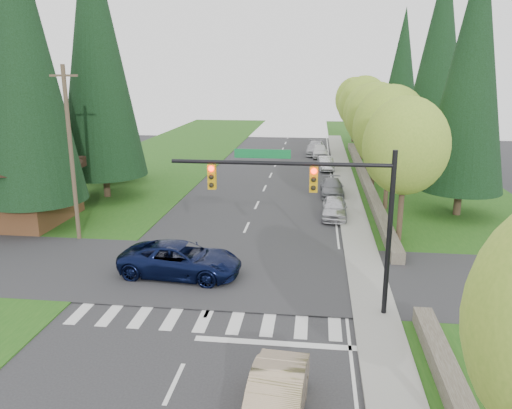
% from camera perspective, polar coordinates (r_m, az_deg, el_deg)
% --- Properties ---
extents(ground, '(120.00, 120.00, 0.00)m').
position_cam_1_polar(ground, '(17.91, -8.39, -17.76)').
color(ground, '#28282B').
rests_on(ground, ground).
extents(grass_east, '(14.00, 110.00, 0.06)m').
position_cam_1_polar(grass_east, '(36.83, 20.41, -1.06)').
color(grass_east, '#1E5015').
rests_on(grass_east, ground).
extents(grass_west, '(14.00, 110.00, 0.06)m').
position_cam_1_polar(grass_west, '(39.74, -19.04, 0.20)').
color(grass_west, '#1E5015').
rests_on(grass_west, ground).
extents(cross_street, '(120.00, 8.00, 0.10)m').
position_cam_1_polar(cross_street, '(24.83, -3.53, -7.87)').
color(cross_street, '#28282B').
rests_on(cross_street, ground).
extents(sidewalk_east, '(1.80, 80.00, 0.13)m').
position_cam_1_polar(sidewalk_east, '(37.80, 10.72, 0.09)').
color(sidewalk_east, gray).
rests_on(sidewalk_east, ground).
extents(curb_east, '(0.20, 80.00, 0.13)m').
position_cam_1_polar(curb_east, '(37.75, 9.44, 0.13)').
color(curb_east, gray).
rests_on(curb_east, ground).
extents(stone_wall_north, '(0.70, 40.00, 0.70)m').
position_cam_1_polar(stone_wall_north, '(45.63, 12.28, 2.95)').
color(stone_wall_north, '#4C4438').
rests_on(stone_wall_north, ground).
extents(traffic_signal, '(8.70, 0.37, 6.80)m').
position_cam_1_polar(traffic_signal, '(19.53, 7.05, 1.09)').
color(traffic_signal, black).
rests_on(traffic_signal, ground).
extents(brown_building, '(8.40, 8.40, 5.40)m').
position_cam_1_polar(brown_building, '(35.81, -25.79, 3.06)').
color(brown_building, '#4C2D19').
rests_on(brown_building, ground).
extents(utility_pole, '(1.60, 0.24, 10.00)m').
position_cam_1_polar(utility_pole, '(30.18, -20.38, 5.51)').
color(utility_pole, '#473828').
rests_on(utility_pole, ground).
extents(decid_tree_0, '(4.80, 4.80, 8.37)m').
position_cam_1_polar(decid_tree_0, '(29.17, 16.73, 6.43)').
color(decid_tree_0, '#38281C').
rests_on(decid_tree_0, ground).
extents(decid_tree_1, '(5.20, 5.20, 8.80)m').
position_cam_1_polar(decid_tree_1, '(36.03, 15.12, 8.40)').
color(decid_tree_1, '#38281C').
rests_on(decid_tree_1, ground).
extents(decid_tree_2, '(5.00, 5.00, 8.82)m').
position_cam_1_polar(decid_tree_2, '(42.90, 13.60, 9.66)').
color(decid_tree_2, '#38281C').
rests_on(decid_tree_2, ground).
extents(decid_tree_3, '(5.00, 5.00, 8.55)m').
position_cam_1_polar(decid_tree_3, '(49.87, 12.82, 10.11)').
color(decid_tree_3, '#38281C').
rests_on(decid_tree_3, ground).
extents(decid_tree_4, '(5.40, 5.40, 9.18)m').
position_cam_1_polar(decid_tree_4, '(56.80, 12.27, 11.10)').
color(decid_tree_4, '#38281C').
rests_on(decid_tree_4, ground).
extents(decid_tree_5, '(4.80, 4.80, 8.30)m').
position_cam_1_polar(decid_tree_5, '(63.78, 11.52, 11.06)').
color(decid_tree_5, '#38281C').
rests_on(decid_tree_5, ground).
extents(decid_tree_6, '(5.20, 5.20, 8.86)m').
position_cam_1_polar(decid_tree_6, '(70.74, 11.20, 11.72)').
color(decid_tree_6, '#38281C').
rests_on(decid_tree_6, ground).
extents(conifer_w_a, '(6.12, 6.12, 19.80)m').
position_cam_1_polar(conifer_w_a, '(33.32, -25.26, 15.64)').
color(conifer_w_a, '#38281C').
rests_on(conifer_w_a, ground).
extents(conifer_w_b, '(5.44, 5.44, 17.80)m').
position_cam_1_polar(conifer_w_b, '(38.28, -25.81, 13.82)').
color(conifer_w_b, '#38281C').
rests_on(conifer_w_b, ground).
extents(conifer_w_c, '(6.46, 6.46, 20.80)m').
position_cam_1_polar(conifer_w_c, '(39.96, -17.84, 16.72)').
color(conifer_w_c, '#38281C').
rests_on(conifer_w_c, ground).
extents(conifer_w_e, '(5.78, 5.78, 18.80)m').
position_cam_1_polar(conifer_w_e, '(46.23, -16.92, 15.23)').
color(conifer_w_e, '#38281C').
rests_on(conifer_w_e, ground).
extents(conifer_e_a, '(5.44, 5.44, 17.80)m').
position_cam_1_polar(conifer_e_a, '(35.81, 23.48, 14.08)').
color(conifer_e_a, '#38281C').
rests_on(conifer_e_a, ground).
extents(conifer_e_b, '(6.12, 6.12, 19.80)m').
position_cam_1_polar(conifer_e_b, '(49.65, 20.21, 15.49)').
color(conifer_e_b, '#38281C').
rests_on(conifer_e_b, ground).
extents(conifer_e_c, '(5.10, 5.10, 16.80)m').
position_cam_1_polar(conifer_e_c, '(63.22, 16.33, 14.15)').
color(conifer_e_c, '#38281C').
rests_on(conifer_e_c, ground).
extents(sedan_champagne, '(1.84, 4.52, 1.46)m').
position_cam_1_polar(sedan_champagne, '(14.95, 2.21, -21.63)').
color(sedan_champagne, tan).
rests_on(sedan_champagne, ground).
extents(suv_navy, '(6.09, 3.20, 1.63)m').
position_cam_1_polar(suv_navy, '(24.52, -8.57, -6.26)').
color(suv_navy, black).
rests_on(suv_navy, ground).
extents(parked_car_a, '(1.79, 4.20, 1.41)m').
position_cam_1_polar(parked_car_a, '(34.06, 8.96, -0.36)').
color(parked_car_a, silver).
rests_on(parked_car_a, ground).
extents(parked_car_b, '(1.88, 4.42, 1.27)m').
position_cam_1_polar(parked_car_b, '(40.23, 8.69, 1.93)').
color(parked_car_b, slate).
rests_on(parked_car_b, ground).
extents(parked_car_c, '(1.73, 4.05, 1.30)m').
position_cam_1_polar(parked_car_c, '(50.57, 7.98, 4.66)').
color(parked_car_c, silver).
rests_on(parked_car_c, ground).
extents(parked_car_d, '(1.97, 4.39, 1.46)m').
position_cam_1_polar(parked_car_d, '(57.94, 7.30, 6.08)').
color(parked_car_d, white).
rests_on(parked_car_d, ground).
extents(parked_car_e, '(2.28, 5.35, 1.54)m').
position_cam_1_polar(parked_car_e, '(59.74, 6.87, 6.40)').
color(parked_car_e, '#ADADB2').
rests_on(parked_car_e, ground).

